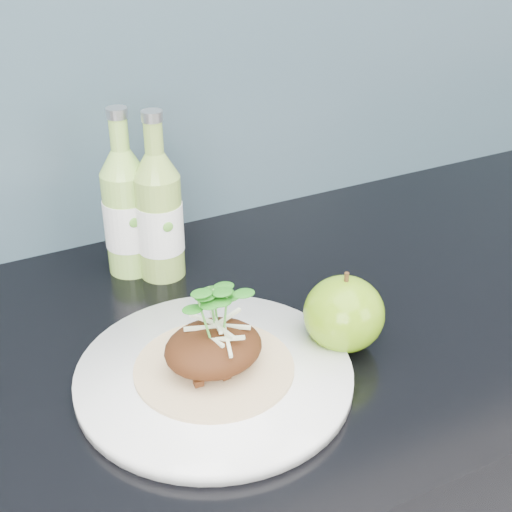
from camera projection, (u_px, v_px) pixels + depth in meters
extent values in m
cylinder|color=white|center=(214.00, 375.00, 0.74)|extent=(0.30, 0.30, 0.02)
cylinder|color=tan|center=(214.00, 368.00, 0.74)|extent=(0.17, 0.17, 0.00)
ellipsoid|color=#49230D|center=(213.00, 348.00, 0.72)|extent=(0.10, 0.09, 0.05)
ellipsoid|color=#4B810E|center=(344.00, 314.00, 0.78)|extent=(0.10, 0.10, 0.08)
cylinder|color=#472D14|center=(346.00, 278.00, 0.76)|extent=(0.01, 0.00, 0.01)
cylinder|color=#94C652|center=(128.00, 223.00, 0.92)|extent=(0.06, 0.06, 0.14)
cone|color=#94C652|center=(122.00, 161.00, 0.87)|extent=(0.06, 0.06, 0.03)
cylinder|color=#94C652|center=(119.00, 134.00, 0.86)|extent=(0.02, 0.02, 0.04)
cylinder|color=silver|center=(117.00, 113.00, 0.84)|extent=(0.03, 0.03, 0.01)
cylinder|color=white|center=(128.00, 222.00, 0.92)|extent=(0.06, 0.06, 0.06)
ellipsoid|color=#59A533|center=(134.00, 223.00, 0.89)|extent=(0.01, 0.00, 0.01)
cylinder|color=#86AB47|center=(160.00, 227.00, 0.91)|extent=(0.07, 0.07, 0.14)
cone|color=#86AB47|center=(155.00, 165.00, 0.86)|extent=(0.06, 0.06, 0.03)
cylinder|color=#86AB47|center=(153.00, 137.00, 0.85)|extent=(0.02, 0.02, 0.04)
cylinder|color=silver|center=(152.00, 116.00, 0.83)|extent=(0.03, 0.03, 0.01)
cylinder|color=white|center=(160.00, 226.00, 0.90)|extent=(0.07, 0.07, 0.06)
ellipsoid|color=#59A533|center=(168.00, 227.00, 0.88)|extent=(0.01, 0.00, 0.01)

